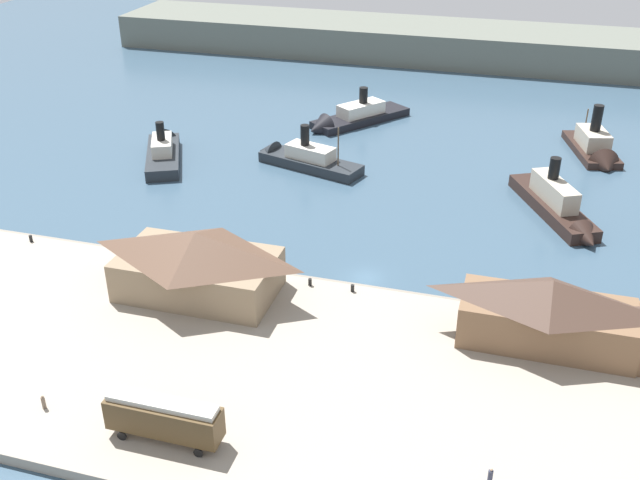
{
  "coord_description": "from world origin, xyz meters",
  "views": [
    {
      "loc": [
        16.8,
        -78.29,
        48.6
      ],
      "look_at": [
        -7.27,
        4.45,
        2.0
      ],
      "focal_mm": 41.46,
      "sensor_mm": 36.0,
      "label": 1
    }
  ],
  "objects_px": {
    "pedestrian_near_cart": "(43,402)",
    "ferry_outer_harbor": "(300,158)",
    "street_tram": "(164,417)",
    "ferry_mid_harbor": "(349,119)",
    "ferry_shed_customs_shed": "(548,311)",
    "mooring_post_center_west": "(352,288)",
    "ferry_approaching_east": "(596,149)",
    "ferry_shed_east_terminal": "(197,262)",
    "pedestrian_walking_west": "(490,476)",
    "ferry_moored_west": "(163,150)",
    "mooring_post_west": "(31,238)",
    "mooring_post_center_east": "(310,282)",
    "ferry_approaching_west": "(559,207)"
  },
  "relations": [
    {
      "from": "pedestrian_near_cart",
      "to": "ferry_outer_harbor",
      "type": "distance_m",
      "value": 66.56
    },
    {
      "from": "street_tram",
      "to": "pedestrian_near_cart",
      "type": "xyz_separation_m",
      "value": [
        -12.99,
        0.47,
        -1.86
      ]
    },
    {
      "from": "ferry_mid_harbor",
      "to": "ferry_outer_harbor",
      "type": "bearing_deg",
      "value": -97.66
    },
    {
      "from": "ferry_shed_customs_shed",
      "to": "mooring_post_center_west",
      "type": "relative_size",
      "value": 20.5
    },
    {
      "from": "ferry_approaching_east",
      "to": "ferry_shed_east_terminal",
      "type": "bearing_deg",
      "value": -127.54
    },
    {
      "from": "pedestrian_walking_west",
      "to": "ferry_outer_harbor",
      "type": "distance_m",
      "value": 73.99
    },
    {
      "from": "pedestrian_walking_west",
      "to": "ferry_moored_west",
      "type": "distance_m",
      "value": 86.12
    },
    {
      "from": "pedestrian_near_cart",
      "to": "ferry_mid_harbor",
      "type": "xyz_separation_m",
      "value": [
        7.46,
        88.56,
        -0.63
      ]
    },
    {
      "from": "mooring_post_center_west",
      "to": "mooring_post_west",
      "type": "bearing_deg",
      "value": 179.9
    },
    {
      "from": "ferry_shed_east_terminal",
      "to": "mooring_post_center_west",
      "type": "distance_m",
      "value": 18.6
    },
    {
      "from": "ferry_approaching_east",
      "to": "ferry_moored_west",
      "type": "relative_size",
      "value": 0.95
    },
    {
      "from": "mooring_post_west",
      "to": "ferry_moored_west",
      "type": "height_order",
      "value": "ferry_moored_west"
    },
    {
      "from": "mooring_post_center_east",
      "to": "ferry_approaching_east",
      "type": "relative_size",
      "value": 0.05
    },
    {
      "from": "ferry_shed_east_terminal",
      "to": "ferry_moored_west",
      "type": "height_order",
      "value": "ferry_shed_east_terminal"
    },
    {
      "from": "ferry_shed_east_terminal",
      "to": "ferry_approaching_west",
      "type": "height_order",
      "value": "ferry_shed_east_terminal"
    },
    {
      "from": "ferry_approaching_east",
      "to": "ferry_approaching_west",
      "type": "height_order",
      "value": "ferry_approaching_east"
    },
    {
      "from": "pedestrian_near_cart",
      "to": "pedestrian_walking_west",
      "type": "bearing_deg",
      "value": 3.17
    },
    {
      "from": "mooring_post_center_west",
      "to": "ferry_approaching_west",
      "type": "bearing_deg",
      "value": 51.62
    },
    {
      "from": "ferry_approaching_east",
      "to": "ferry_outer_harbor",
      "type": "distance_m",
      "value": 51.42
    },
    {
      "from": "mooring_post_center_west",
      "to": "ferry_moored_west",
      "type": "xyz_separation_m",
      "value": [
        -42.59,
        34.96,
        -0.21
      ]
    },
    {
      "from": "ferry_shed_customs_shed",
      "to": "ferry_outer_harbor",
      "type": "relative_size",
      "value": 0.91
    },
    {
      "from": "mooring_post_center_east",
      "to": "ferry_approaching_west",
      "type": "relative_size",
      "value": 0.04
    },
    {
      "from": "ferry_approaching_west",
      "to": "ferry_shed_east_terminal",
      "type": "bearing_deg",
      "value": -139.6
    },
    {
      "from": "pedestrian_near_cart",
      "to": "mooring_post_center_east",
      "type": "relative_size",
      "value": 1.69
    },
    {
      "from": "street_tram",
      "to": "ferry_approaching_west",
      "type": "height_order",
      "value": "ferry_approaching_west"
    },
    {
      "from": "ferry_mid_harbor",
      "to": "ferry_moored_west",
      "type": "bearing_deg",
      "value": -136.72
    },
    {
      "from": "ferry_shed_east_terminal",
      "to": "street_tram",
      "type": "distance_m",
      "value": 24.67
    },
    {
      "from": "ferry_outer_harbor",
      "to": "mooring_post_center_west",
      "type": "bearing_deg",
      "value": -63.99
    },
    {
      "from": "ferry_approaching_east",
      "to": "ferry_outer_harbor",
      "type": "height_order",
      "value": "ferry_approaching_east"
    },
    {
      "from": "pedestrian_near_cart",
      "to": "mooring_post_center_east",
      "type": "distance_m",
      "value": 33.29
    },
    {
      "from": "ferry_outer_harbor",
      "to": "ferry_approaching_west",
      "type": "relative_size",
      "value": 0.92
    },
    {
      "from": "pedestrian_near_cart",
      "to": "mooring_post_center_east",
      "type": "height_order",
      "value": "pedestrian_near_cart"
    },
    {
      "from": "ferry_shed_east_terminal",
      "to": "ferry_approaching_west",
      "type": "distance_m",
      "value": 53.97
    },
    {
      "from": "ferry_moored_west",
      "to": "ferry_outer_harbor",
      "type": "height_order",
      "value": "ferry_outer_harbor"
    },
    {
      "from": "pedestrian_walking_west",
      "to": "ferry_outer_harbor",
      "type": "xyz_separation_m",
      "value": [
        -36.92,
        64.11,
        -0.56
      ]
    },
    {
      "from": "street_tram",
      "to": "mooring_post_center_east",
      "type": "height_order",
      "value": "street_tram"
    },
    {
      "from": "ferry_shed_customs_shed",
      "to": "ferry_mid_harbor",
      "type": "bearing_deg",
      "value": 120.41
    },
    {
      "from": "ferry_shed_customs_shed",
      "to": "ferry_moored_west",
      "type": "bearing_deg",
      "value": 148.91
    },
    {
      "from": "mooring_post_center_east",
      "to": "ferry_outer_harbor",
      "type": "height_order",
      "value": "ferry_outer_harbor"
    },
    {
      "from": "pedestrian_near_cart",
      "to": "mooring_post_center_west",
      "type": "bearing_deg",
      "value": 50.7
    },
    {
      "from": "ferry_shed_east_terminal",
      "to": "mooring_post_west",
      "type": "bearing_deg",
      "value": 168.96
    },
    {
      "from": "street_tram",
      "to": "pedestrian_near_cart",
      "type": "relative_size",
      "value": 7.01
    },
    {
      "from": "street_tram",
      "to": "ferry_approaching_west",
      "type": "relative_size",
      "value": 0.48
    },
    {
      "from": "pedestrian_walking_west",
      "to": "mooring_post_west",
      "type": "bearing_deg",
      "value": 157.52
    },
    {
      "from": "pedestrian_near_cart",
      "to": "ferry_outer_harbor",
      "type": "bearing_deg",
      "value": 86.14
    },
    {
      "from": "pedestrian_near_cart",
      "to": "ferry_moored_west",
      "type": "xyz_separation_m",
      "value": [
        -19.49,
        63.19,
        -0.45
      ]
    },
    {
      "from": "ferry_moored_west",
      "to": "ferry_approaching_east",
      "type": "bearing_deg",
      "value": 16.29
    },
    {
      "from": "ferry_approaching_west",
      "to": "ferry_shed_customs_shed",
      "type": "bearing_deg",
      "value": -92.31
    },
    {
      "from": "ferry_outer_harbor",
      "to": "ferry_shed_customs_shed",
      "type": "bearing_deg",
      "value": -46.01
    },
    {
      "from": "pedestrian_near_cart",
      "to": "ferry_approaching_west",
      "type": "height_order",
      "value": "ferry_approaching_west"
    }
  ]
}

